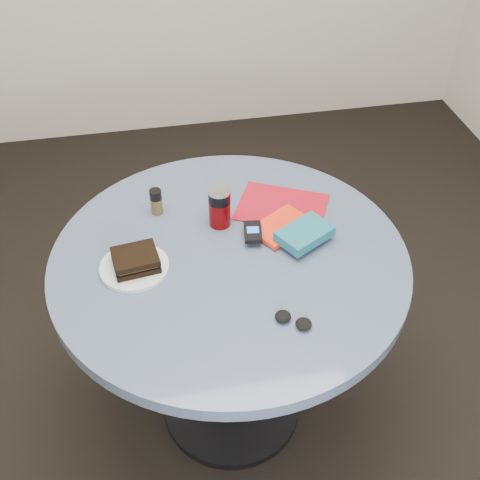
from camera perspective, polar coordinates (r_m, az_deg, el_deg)
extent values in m
plane|color=black|center=(2.25, -0.78, -15.58)|extent=(4.00, 4.00, 0.00)
cylinder|color=black|center=(2.24, -0.78, -15.37)|extent=(0.48, 0.48, 0.03)
cylinder|color=black|center=(1.95, -0.88, -9.64)|extent=(0.11, 0.11, 0.68)
cylinder|color=#3F4D69|center=(1.69, -1.00, -1.91)|extent=(1.00, 1.00, 0.04)
cylinder|color=silver|center=(1.65, -9.99, -2.55)|extent=(0.25, 0.25, 0.01)
cube|color=black|center=(1.64, -9.82, -2.20)|extent=(0.13, 0.12, 0.02)
cube|color=#3A2916|center=(1.63, -9.87, -1.88)|extent=(0.12, 0.10, 0.01)
cube|color=black|center=(1.62, -9.93, -1.55)|extent=(0.13, 0.12, 0.02)
cylinder|color=#5A0406|center=(1.75, -1.93, 2.60)|extent=(0.07, 0.07, 0.08)
cylinder|color=black|center=(1.71, -1.97, 4.10)|extent=(0.07, 0.07, 0.03)
cylinder|color=silver|center=(1.70, -1.99, 4.64)|extent=(0.07, 0.07, 0.01)
cylinder|color=#463B1E|center=(1.82, -7.90, 3.25)|extent=(0.04, 0.04, 0.05)
cylinder|color=black|center=(1.79, -8.02, 4.29)|extent=(0.04, 0.04, 0.03)
cube|color=maroon|center=(1.84, 3.99, 3.15)|extent=(0.32, 0.29, 0.00)
cube|color=red|center=(1.75, 3.96, 1.29)|extent=(0.20, 0.18, 0.01)
cube|color=#155667|center=(1.70, 6.15, 0.59)|extent=(0.18, 0.16, 0.03)
cube|color=black|center=(1.71, 1.22, 0.77)|extent=(0.06, 0.09, 0.01)
cube|color=blue|center=(1.70, 1.23, 0.97)|extent=(0.04, 0.03, 0.00)
ellipsoid|color=black|center=(1.50, 4.10, -7.25)|extent=(0.06, 0.06, 0.02)
ellipsoid|color=black|center=(1.49, 6.05, -7.93)|extent=(0.06, 0.06, 0.02)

